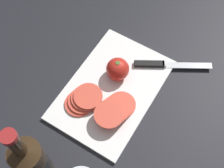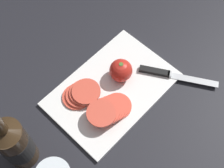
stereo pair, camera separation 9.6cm
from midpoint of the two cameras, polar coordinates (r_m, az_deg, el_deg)
The scene contains 7 objects.
ground_plane at distance 0.98m, azimuth -1.03°, elevation -3.32°, with size 3.00×3.00×0.00m, color black.
cutting_board at distance 1.00m, azimuth 2.76°, elevation -1.25°, with size 0.40×0.26×0.01m.
wine_bottle at distance 0.84m, azimuth -14.26°, elevation -10.85°, with size 0.08×0.08×0.32m.
whole_tomato at distance 0.98m, azimuth 4.43°, elevation 2.24°, with size 0.07×0.07×0.07m.
knife at distance 1.03m, azimuth 11.93°, elevation 1.73°, with size 0.15×0.23×0.01m.
tomato_slice_stack_near at distance 0.97m, azimuth -2.73°, elevation -2.06°, with size 0.12×0.11×0.03m.
tomato_slice_stack_far at distance 0.94m, azimuth 2.49°, elevation -4.96°, with size 0.15×0.10×0.04m.
Camera 2 is at (-0.26, -0.34, 0.89)m, focal length 50.00 mm.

